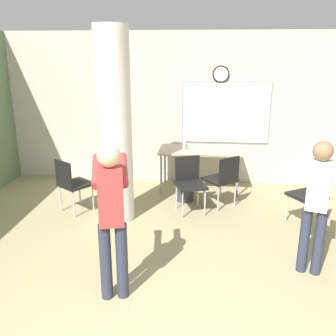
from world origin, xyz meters
TOP-DOWN VIEW (x-y plane):
  - wall_back at (0.01, 5.06)m, footprint 8.00×0.15m
  - support_pillar at (-0.98, 3.17)m, footprint 0.49×0.49m
  - folding_table at (0.23, 4.53)m, footprint 1.45×0.74m
  - bottle_on_table at (-0.05, 4.45)m, footprint 0.06×0.06m
  - waste_bin at (0.00, 3.98)m, footprint 0.29×0.29m
  - chair_near_pillar at (-1.73, 3.32)m, footprint 0.62×0.62m
  - chair_table_front at (0.09, 3.57)m, footprint 0.56×0.56m
  - chair_mid_room at (1.84, 3.17)m, footprint 0.60×0.60m
  - chair_table_right at (0.62, 3.76)m, footprint 0.62×0.62m
  - person_playing_front at (-0.58, 1.31)m, footprint 0.46×0.64m
  - person_playing_side at (1.55, 1.97)m, footprint 0.46×0.65m

SIDE VIEW (x-z plane):
  - waste_bin at x=0.00m, z-range 0.00..0.36m
  - chair_near_pillar at x=-1.73m, z-range 0.08..0.95m
  - chair_table_front at x=0.09m, z-range 0.08..0.95m
  - chair_mid_room at x=1.84m, z-range 0.08..0.95m
  - chair_table_right at x=0.62m, z-range 0.08..0.95m
  - folding_table at x=0.23m, z-range 0.33..1.09m
  - bottle_on_table at x=-0.05m, z-range 0.73..1.00m
  - person_playing_side at x=1.55m, z-range 0.14..1.70m
  - person_playing_front at x=-0.58m, z-range 0.15..1.78m
  - wall_back at x=0.01m, z-range 0.00..2.80m
  - support_pillar at x=-0.98m, z-range 0.00..2.80m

